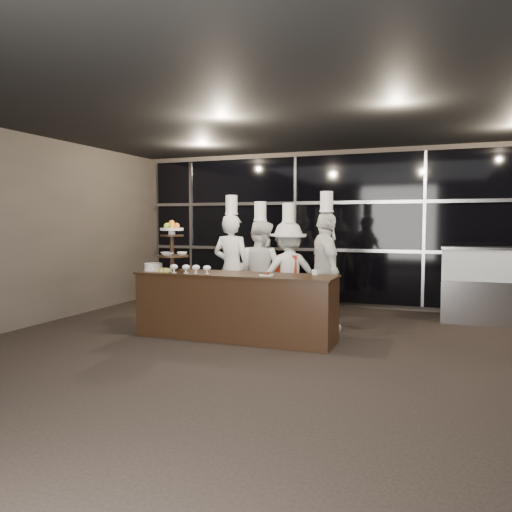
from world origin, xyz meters
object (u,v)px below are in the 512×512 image
at_px(layer_cake, 153,267).
at_px(chef_c, 288,273).
at_px(chef_b, 260,272).
at_px(buffet_counter, 235,306).
at_px(display_case, 490,281).
at_px(chef_d, 326,270).
at_px(chef_a, 232,267).
at_px(display_stand, 172,242).

distance_m(layer_cake, chef_c, 2.10).
bearing_deg(layer_cake, chef_b, 41.78).
relative_size(buffet_counter, display_case, 1.88).
relative_size(buffet_counter, chef_d, 1.36).
relative_size(chef_b, chef_c, 1.01).
bearing_deg(layer_cake, chef_c, 35.66).
bearing_deg(chef_a, layer_cake, -128.28).
bearing_deg(chef_b, chef_a, -167.36).
relative_size(buffet_counter, layer_cake, 9.47).
bearing_deg(display_stand, layer_cake, -170.17).
bearing_deg(chef_d, display_stand, -154.68).
height_order(display_case, chef_c, chef_c).
bearing_deg(chef_c, chef_a, -167.73).
distance_m(display_case, chef_a, 4.18).
bearing_deg(chef_d, layer_cake, -156.42).
xyz_separation_m(buffet_counter, display_stand, (-1.00, -0.00, 0.87)).
xyz_separation_m(display_case, chef_d, (-2.36, -1.47, 0.22)).
distance_m(display_case, chef_d, 2.79).
bearing_deg(buffet_counter, layer_cake, -177.78).
relative_size(layer_cake, chef_d, 0.14).
bearing_deg(buffet_counter, chef_a, 116.00).
bearing_deg(chef_d, chef_a, 179.99).
relative_size(chef_a, chef_d, 0.99).
relative_size(display_stand, chef_b, 0.38).
relative_size(buffet_counter, chef_b, 1.45).
distance_m(layer_cake, chef_d, 2.57).
relative_size(chef_a, chef_b, 1.05).
height_order(buffet_counter, display_stand, display_stand).
bearing_deg(display_case, chef_c, -157.06).
height_order(buffet_counter, layer_cake, layer_cake).
bearing_deg(chef_a, display_case, 20.62).
distance_m(display_stand, layer_cake, 0.47).
bearing_deg(chef_c, buffet_counter, -109.50).
bearing_deg(display_stand, buffet_counter, 0.01).
height_order(buffet_counter, chef_d, chef_d).
xyz_separation_m(buffet_counter, layer_cake, (-1.29, -0.05, 0.51)).
bearing_deg(display_stand, chef_c, 39.63).
relative_size(display_stand, chef_d, 0.36).
relative_size(display_case, chef_d, 0.72).
distance_m(display_case, chef_b, 3.72).
xyz_separation_m(display_case, chef_b, (-3.45, -1.37, 0.16)).
height_order(buffet_counter, chef_b, chef_b).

